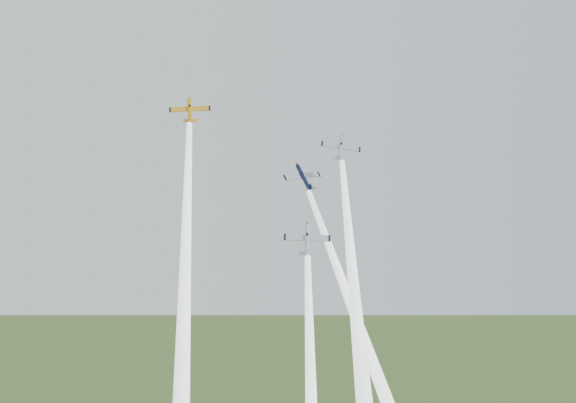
{
  "coord_description": "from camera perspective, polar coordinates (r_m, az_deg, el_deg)",
  "views": [
    {
      "loc": [
        -20.48,
        -118.14,
        83.58
      ],
      "look_at": [
        0.0,
        -6.0,
        92.0
      ],
      "focal_mm": 45.0,
      "sensor_mm": 36.0,
      "label": 1
    }
  ],
  "objects": [
    {
      "name": "smoke_trail_yellow",
      "position": [
        95.5,
        -8.26,
        -9.72
      ],
      "size": [
        5.71,
        45.4,
        62.33
      ],
      "primitive_type": null,
      "rotation": [
        -0.62,
        0.0,
        -0.07
      ],
      "color": "white"
    },
    {
      "name": "smoke_trail_silver_right",
      "position": [
        105.13,
        5.39,
        -8.66
      ],
      "size": [
        7.92,
        36.14,
        49.38
      ],
      "primitive_type": null,
      "rotation": [
        -0.62,
        0.0,
        -0.15
      ],
      "color": "white"
    },
    {
      "name": "plane_yellow",
      "position": [
        120.82,
        -7.76,
        7.16
      ],
      "size": [
        6.99,
        5.25,
        6.57
      ],
      "primitive_type": null,
      "rotation": [
        0.95,
        -0.07,
        -0.07
      ],
      "color": "orange"
    },
    {
      "name": "plane_silver_right",
      "position": [
        124.85,
        4.2,
        4.24
      ],
      "size": [
        8.24,
        5.69,
        7.23
      ],
      "primitive_type": null,
      "rotation": [
        0.95,
        0.16,
        -0.15
      ],
      "color": "silver"
    },
    {
      "name": "plane_silver_low",
      "position": [
        110.4,
        1.52,
        -3.04
      ],
      "size": [
        8.14,
        6.22,
        6.72
      ],
      "primitive_type": null,
      "rotation": [
        0.95,
        0.03,
        -0.18
      ],
      "color": "silver"
    },
    {
      "name": "plane_navy",
      "position": [
        124.2,
        1.24,
        1.91
      ],
      "size": [
        8.81,
        6.57,
        7.28
      ],
      "primitive_type": null,
      "rotation": [
        0.95,
        -0.15,
        0.3
      ],
      "color": "#0D183B"
    },
    {
      "name": "smoke_trail_navy",
      "position": [
        106.64,
        7.0,
        -13.29
      ],
      "size": [
        14.95,
        40.19,
        56.63
      ],
      "primitive_type": null,
      "rotation": [
        -0.62,
        0.0,
        0.3
      ],
      "color": "white"
    }
  ]
}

